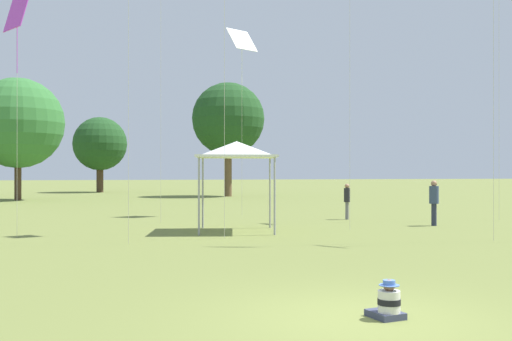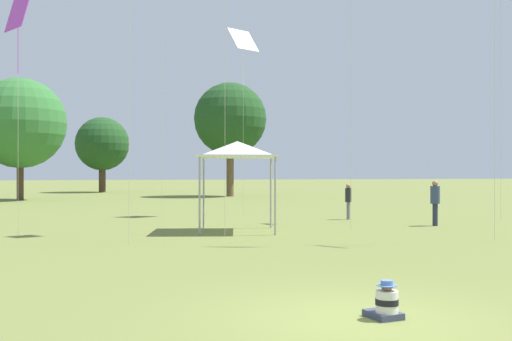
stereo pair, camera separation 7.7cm
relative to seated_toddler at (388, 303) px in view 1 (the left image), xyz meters
The scene contains 10 objects.
ground_plane 0.50m from the seated_toddler, 169.85° to the left, with size 300.00×300.00×0.00m, color olive.
seated_toddler is the anchor object (origin of this frame).
person_standing_0 16.17m from the seated_toddler, 58.17° to the left, with size 0.48×0.48×1.83m.
person_standing_1 18.58m from the seated_toddler, 70.30° to the left, with size 0.37×0.37×1.64m.
canopy_tent 13.56m from the seated_toddler, 88.75° to the left, with size 3.39×3.39×3.31m.
kite_4 16.44m from the seated_toddler, 119.27° to the left, with size 1.05×1.34×8.19m.
kite_7 22.76m from the seated_toddler, 84.37° to the left, with size 1.63×1.41×9.36m.
distant_tree_0 57.34m from the seated_toddler, 95.92° to the left, with size 5.63×5.63×7.94m.
distant_tree_1 42.08m from the seated_toddler, 105.90° to the left, with size 6.88×6.88×9.33m.
distant_tree_2 44.48m from the seated_toddler, 82.87° to the left, with size 6.40×6.40×10.04m.
Camera 1 is at (-3.48, -8.34, 2.20)m, focal length 42.00 mm.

